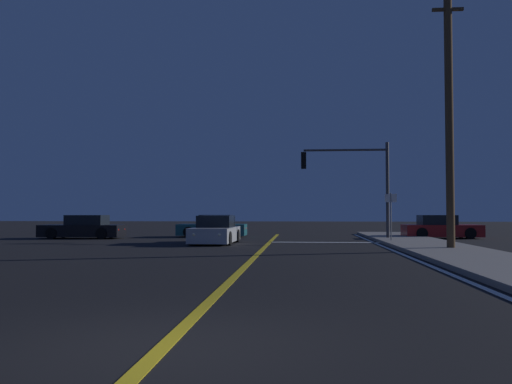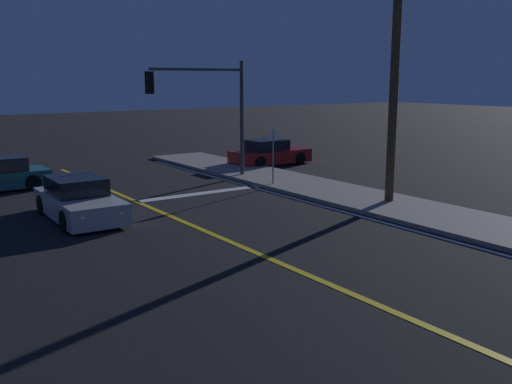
{
  "view_description": "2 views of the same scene",
  "coord_description": "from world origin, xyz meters",
  "px_view_note": "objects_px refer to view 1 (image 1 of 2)",
  "views": [
    {
      "loc": [
        1.53,
        -5.89,
        1.51
      ],
      "look_at": [
        -0.75,
        21.6,
        2.55
      ],
      "focal_mm": 37.48,
      "sensor_mm": 36.0,
      "label": 1
    },
    {
      "loc": [
        -8.2,
        1.37,
        4.46
      ],
      "look_at": [
        0.31,
        13.59,
        1.52
      ],
      "focal_mm": 40.17,
      "sensor_mm": 36.0,
      "label": 2
    }
  ],
  "objects_px": {
    "car_side_waiting_red": "(440,228)",
    "car_far_approaching_black": "(83,228)",
    "car_parked_curb_silver": "(216,231)",
    "traffic_signal_near_right": "(354,174)",
    "street_sign_corner": "(391,209)",
    "utility_pole_right": "(449,108)",
    "car_following_oncoming_teal": "(213,227)"
  },
  "relations": [
    {
      "from": "car_side_waiting_red",
      "to": "car_following_oncoming_teal",
      "type": "height_order",
      "value": "same"
    },
    {
      "from": "car_side_waiting_red",
      "to": "car_far_approaching_black",
      "type": "bearing_deg",
      "value": -86.22
    },
    {
      "from": "car_parked_curb_silver",
      "to": "car_side_waiting_red",
      "type": "height_order",
      "value": "same"
    },
    {
      "from": "car_parked_curb_silver",
      "to": "car_far_approaching_black",
      "type": "distance_m",
      "value": 9.35
    },
    {
      "from": "car_side_waiting_red",
      "to": "traffic_signal_near_right",
      "type": "relative_size",
      "value": 0.83
    },
    {
      "from": "car_following_oncoming_teal",
      "to": "car_far_approaching_black",
      "type": "distance_m",
      "value": 7.53
    },
    {
      "from": "car_parked_curb_silver",
      "to": "car_side_waiting_red",
      "type": "distance_m",
      "value": 13.58
    },
    {
      "from": "car_far_approaching_black",
      "to": "street_sign_corner",
      "type": "xyz_separation_m",
      "value": [
        16.79,
        -3.44,
        1.06
      ]
    },
    {
      "from": "car_side_waiting_red",
      "to": "street_sign_corner",
      "type": "distance_m",
      "value": 6.53
    },
    {
      "from": "car_parked_curb_silver",
      "to": "car_following_oncoming_teal",
      "type": "relative_size",
      "value": 1.08
    },
    {
      "from": "car_parked_curb_silver",
      "to": "traffic_signal_near_right",
      "type": "bearing_deg",
      "value": -151.59
    },
    {
      "from": "car_following_oncoming_teal",
      "to": "utility_pole_right",
      "type": "height_order",
      "value": "utility_pole_right"
    },
    {
      "from": "car_side_waiting_red",
      "to": "car_following_oncoming_teal",
      "type": "bearing_deg",
      "value": -94.1
    },
    {
      "from": "car_side_waiting_red",
      "to": "car_parked_curb_silver",
      "type": "bearing_deg",
      "value": -64.72
    },
    {
      "from": "car_following_oncoming_teal",
      "to": "car_far_approaching_black",
      "type": "height_order",
      "value": "same"
    },
    {
      "from": "car_side_waiting_red",
      "to": "car_following_oncoming_teal",
      "type": "xyz_separation_m",
      "value": [
        -13.36,
        0.63,
        -0.0
      ]
    },
    {
      "from": "car_side_waiting_red",
      "to": "car_following_oncoming_teal",
      "type": "relative_size",
      "value": 1.05
    },
    {
      "from": "car_parked_curb_silver",
      "to": "car_following_oncoming_teal",
      "type": "height_order",
      "value": "same"
    },
    {
      "from": "car_side_waiting_red",
      "to": "street_sign_corner",
      "type": "height_order",
      "value": "street_sign_corner"
    },
    {
      "from": "car_far_approaching_black",
      "to": "car_side_waiting_red",
      "type": "bearing_deg",
      "value": -85.48
    },
    {
      "from": "traffic_signal_near_right",
      "to": "street_sign_corner",
      "type": "xyz_separation_m",
      "value": [
        1.49,
        -2.8,
        -1.93
      ]
    },
    {
      "from": "car_parked_curb_silver",
      "to": "traffic_signal_near_right",
      "type": "xyz_separation_m",
      "value": [
        6.96,
        3.61,
        2.99
      ]
    },
    {
      "from": "car_far_approaching_black",
      "to": "street_sign_corner",
      "type": "distance_m",
      "value": 17.17
    },
    {
      "from": "car_side_waiting_red",
      "to": "street_sign_corner",
      "type": "bearing_deg",
      "value": -36.23
    },
    {
      "from": "car_following_oncoming_teal",
      "to": "street_sign_corner",
      "type": "height_order",
      "value": "street_sign_corner"
    },
    {
      "from": "car_parked_curb_silver",
      "to": "car_side_waiting_red",
      "type": "relative_size",
      "value": 1.03
    },
    {
      "from": "utility_pole_right",
      "to": "street_sign_corner",
      "type": "height_order",
      "value": "utility_pole_right"
    },
    {
      "from": "car_far_approaching_black",
      "to": "utility_pole_right",
      "type": "height_order",
      "value": "utility_pole_right"
    },
    {
      "from": "utility_pole_right",
      "to": "traffic_signal_near_right",
      "type": "bearing_deg",
      "value": 109.95
    },
    {
      "from": "car_side_waiting_red",
      "to": "utility_pole_right",
      "type": "relative_size",
      "value": 0.4
    },
    {
      "from": "car_side_waiting_red",
      "to": "car_far_approaching_black",
      "type": "distance_m",
      "value": 20.55
    },
    {
      "from": "car_far_approaching_black",
      "to": "car_following_oncoming_teal",
      "type": "bearing_deg",
      "value": -71.4
    }
  ]
}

